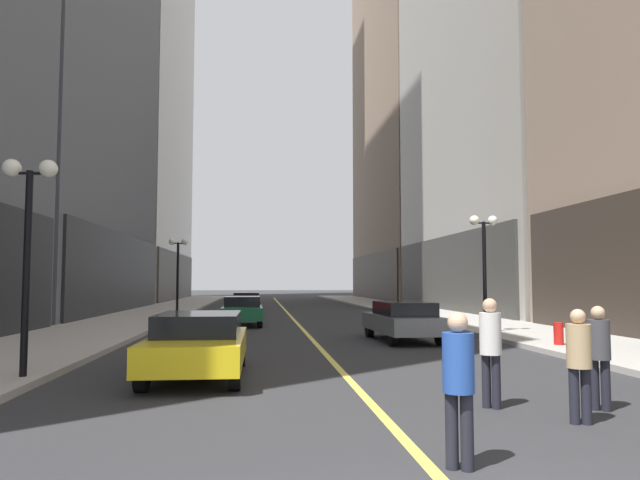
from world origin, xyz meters
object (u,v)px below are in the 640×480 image
(car_red, at_px, (246,302))
(street_lamp_right_mid, at_px, (484,247))
(street_lamp_left_far, at_px, (178,259))
(fire_hydrant_right, at_px, (559,336))
(car_green, at_px, (242,310))
(pedestrian_in_tan_trench, at_px, (579,357))
(pedestrian_in_white_shirt, at_px, (491,344))
(street_lamp_left_near, at_px, (28,218))
(car_yellow, at_px, (198,342))
(car_grey, at_px, (403,320))
(pedestrian_in_blue_hoodie, at_px, (459,378))
(pedestrian_with_orange_bag, at_px, (599,350))

(car_red, relative_size, street_lamp_right_mid, 0.95)
(street_lamp_left_far, xyz_separation_m, fire_hydrant_right, (13.30, -17.37, -2.86))
(car_green, distance_m, pedestrian_in_tan_trench, 19.95)
(fire_hydrant_right, bearing_deg, pedestrian_in_white_shirt, -124.06)
(car_green, bearing_deg, street_lamp_left_near, -104.22)
(pedestrian_in_tan_trench, bearing_deg, car_yellow, 140.60)
(car_green, distance_m, street_lamp_left_far, 8.17)
(car_red, xyz_separation_m, street_lamp_left_near, (-3.79, -24.91, 2.54))
(street_lamp_left_far, bearing_deg, street_lamp_right_mid, -45.48)
(car_green, height_order, street_lamp_left_near, street_lamp_left_near)
(car_grey, bearing_deg, street_lamp_left_far, 123.14)
(street_lamp_left_far, bearing_deg, car_grey, -56.86)
(car_red, bearing_deg, fire_hydrant_right, -65.06)
(car_grey, bearing_deg, pedestrian_in_blue_hoodie, -101.35)
(car_yellow, distance_m, car_green, 14.53)
(pedestrian_with_orange_bag, bearing_deg, street_lamp_right_mid, 76.36)
(street_lamp_left_far, height_order, fire_hydrant_right, street_lamp_left_far)
(car_grey, xyz_separation_m, pedestrian_with_orange_bag, (0.45, -10.83, 0.22))
(street_lamp_right_mid, bearing_deg, car_grey, -158.20)
(car_yellow, height_order, pedestrian_in_blue_hoodie, pedestrian_in_blue_hoodie)
(car_red, distance_m, pedestrian_in_white_shirt, 28.31)
(street_lamp_left_far, bearing_deg, pedestrian_in_tan_trench, -70.80)
(car_green, bearing_deg, car_yellow, -92.02)
(car_red, height_order, pedestrian_with_orange_bag, pedestrian_with_orange_bag)
(car_green, bearing_deg, street_lamp_right_mid, -34.85)
(car_green, height_order, pedestrian_in_white_shirt, pedestrian_in_white_shirt)
(car_yellow, relative_size, pedestrian_in_blue_hoodie, 2.72)
(car_green, distance_m, pedestrian_in_white_shirt, 18.65)
(car_yellow, relative_size, street_lamp_left_far, 1.02)
(car_yellow, bearing_deg, street_lamp_left_near, -170.71)
(pedestrian_in_blue_hoodie, xyz_separation_m, street_lamp_left_near, (-6.70, 5.97, 2.29))
(car_yellow, relative_size, street_lamp_right_mid, 1.02)
(pedestrian_in_tan_trench, relative_size, pedestrian_in_white_shirt, 0.93)
(street_lamp_left_near, relative_size, fire_hydrant_right, 5.54)
(pedestrian_in_tan_trench, bearing_deg, car_grey, 88.39)
(pedestrian_in_white_shirt, relative_size, street_lamp_right_mid, 0.39)
(pedestrian_with_orange_bag, xyz_separation_m, street_lamp_left_near, (-9.84, 3.39, 2.32))
(pedestrian_in_white_shirt, distance_m, street_lamp_right_mid, 12.91)
(car_yellow, xyz_separation_m, fire_hydrant_right, (10.00, 3.91, -0.32))
(car_red, height_order, pedestrian_in_tan_trench, pedestrian_in_tan_trench)
(pedestrian_in_white_shirt, relative_size, street_lamp_left_near, 0.39)
(car_grey, height_order, car_green, same)
(car_grey, relative_size, car_green, 1.12)
(pedestrian_in_blue_hoodie, bearing_deg, street_lamp_left_far, 103.55)
(fire_hydrant_right, bearing_deg, car_grey, 142.63)
(car_grey, distance_m, fire_hydrant_right, 4.93)
(pedestrian_in_tan_trench, height_order, street_lamp_left_near, street_lamp_left_near)
(street_lamp_left_far, relative_size, street_lamp_right_mid, 1.00)
(fire_hydrant_right, bearing_deg, pedestrian_in_blue_hoodie, -122.37)
(fire_hydrant_right, bearing_deg, street_lamp_left_far, 127.44)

